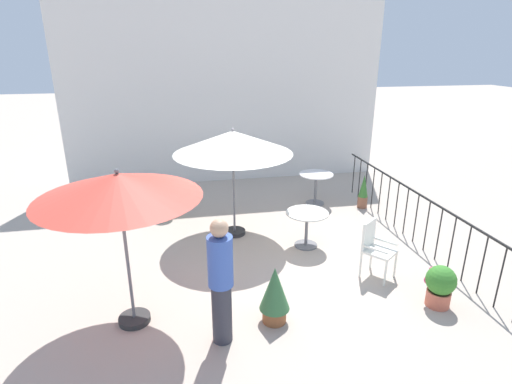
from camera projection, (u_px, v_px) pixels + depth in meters
ground_plane at (260, 251)px, 7.67m from camera, size 60.00×60.00×0.00m
villa_facade at (227, 94)px, 11.10m from camera, size 8.71×0.30×4.83m
terrace_railing at (412, 206)px, 7.99m from camera, size 0.03×5.85×1.01m
patio_umbrella_0 at (119, 187)px, 5.04m from camera, size 2.09×2.09×2.25m
patio_umbrella_1 at (233, 143)px, 7.74m from camera, size 2.32×2.32×2.21m
cafe_table_0 at (316, 183)px, 9.81m from camera, size 0.82×0.82×0.77m
cafe_table_1 at (307, 222)px, 7.71m from camera, size 0.81×0.81×0.71m
patio_chair_0 at (375, 246)px, 6.70m from camera, size 0.62×0.63×0.96m
patio_chair_1 at (121, 192)px, 9.22m from camera, size 0.51×0.51×0.89m
potted_plant_0 at (440, 284)px, 5.96m from camera, size 0.44×0.44×0.65m
potted_plant_1 at (166, 202)px, 9.08m from camera, size 0.41×0.41×0.62m
potted_plant_2 at (363, 192)px, 9.62m from camera, size 0.23×0.23×0.82m
potted_plant_3 at (275, 293)px, 5.57m from camera, size 0.43×0.43×0.85m
standing_person at (221, 281)px, 5.06m from camera, size 0.41×0.41×1.73m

